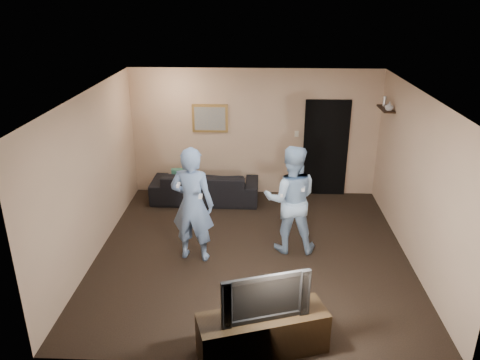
{
  "coord_description": "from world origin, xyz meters",
  "views": [
    {
      "loc": [
        0.09,
        -6.67,
        3.96
      ],
      "look_at": [
        -0.2,
        0.3,
        1.15
      ],
      "focal_mm": 35.0,
      "sensor_mm": 36.0,
      "label": 1
    }
  ],
  "objects_px": {
    "television": "(263,293)",
    "tv_console": "(263,334)",
    "wii_player_left": "(192,205)",
    "wii_player_right": "(291,199)",
    "sofa": "(205,186)"
  },
  "relations": [
    {
      "from": "television",
      "to": "wii_player_left",
      "type": "height_order",
      "value": "wii_player_left"
    },
    {
      "from": "television",
      "to": "wii_player_right",
      "type": "height_order",
      "value": "wii_player_right"
    },
    {
      "from": "tv_console",
      "to": "television",
      "type": "xyz_separation_m",
      "value": [
        -0.0,
        0.0,
        0.56
      ]
    },
    {
      "from": "sofa",
      "to": "wii_player_left",
      "type": "relative_size",
      "value": 1.15
    },
    {
      "from": "wii_player_left",
      "to": "wii_player_right",
      "type": "height_order",
      "value": "wii_player_left"
    },
    {
      "from": "wii_player_left",
      "to": "wii_player_right",
      "type": "xyz_separation_m",
      "value": [
        1.53,
        0.34,
        -0.04
      ]
    },
    {
      "from": "television",
      "to": "sofa",
      "type": "bearing_deg",
      "value": 87.37
    },
    {
      "from": "sofa",
      "to": "tv_console",
      "type": "xyz_separation_m",
      "value": [
        1.15,
        -4.29,
        -0.06
      ]
    },
    {
      "from": "wii_player_right",
      "to": "sofa",
      "type": "bearing_deg",
      "value": 130.48
    },
    {
      "from": "tv_console",
      "to": "television",
      "type": "height_order",
      "value": "television"
    },
    {
      "from": "sofa",
      "to": "tv_console",
      "type": "relative_size",
      "value": 1.42
    },
    {
      "from": "tv_console",
      "to": "wii_player_right",
      "type": "height_order",
      "value": "wii_player_right"
    },
    {
      "from": "tv_console",
      "to": "television",
      "type": "distance_m",
      "value": 0.56
    },
    {
      "from": "sofa",
      "to": "television",
      "type": "relative_size",
      "value": 2.08
    },
    {
      "from": "television",
      "to": "tv_console",
      "type": "bearing_deg",
      "value": -17.7
    }
  ]
}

